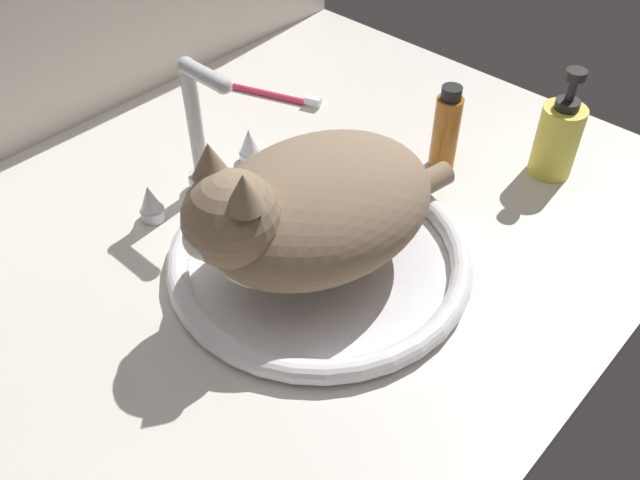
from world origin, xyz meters
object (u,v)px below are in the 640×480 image
(faucet, at_px, (201,145))
(toothbrush, at_px, (278,95))
(cat, at_px, (306,210))
(amber_bottle, at_px, (446,130))
(soap_pump_bottle, at_px, (558,138))
(sink_basin, at_px, (320,257))

(faucet, bearing_deg, toothbrush, 22.61)
(cat, bearing_deg, toothbrush, 50.41)
(faucet, height_order, amber_bottle, faucet)
(soap_pump_bottle, bearing_deg, sink_basin, 162.66)
(cat, height_order, toothbrush, cat)
(sink_basin, xyz_separation_m, toothbrush, (0.23, 0.31, -0.01))
(cat, distance_m, amber_bottle, 0.29)
(cat, bearing_deg, faucet, 84.65)
(faucet, relative_size, amber_bottle, 1.63)
(cat, relative_size, toothbrush, 2.49)
(cat, distance_m, toothbrush, 0.41)
(sink_basin, distance_m, faucet, 0.22)
(toothbrush, bearing_deg, sink_basin, -127.05)
(soap_pump_bottle, distance_m, toothbrush, 0.44)
(cat, height_order, soap_pump_bottle, cat)
(amber_bottle, bearing_deg, toothbrush, 96.47)
(sink_basin, height_order, faucet, faucet)
(amber_bottle, xyz_separation_m, toothbrush, (-0.03, 0.30, -0.05))
(amber_bottle, height_order, soap_pump_bottle, soap_pump_bottle)
(sink_basin, bearing_deg, soap_pump_bottle, -17.34)
(sink_basin, bearing_deg, faucet, 90.00)
(amber_bottle, relative_size, soap_pump_bottle, 0.79)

